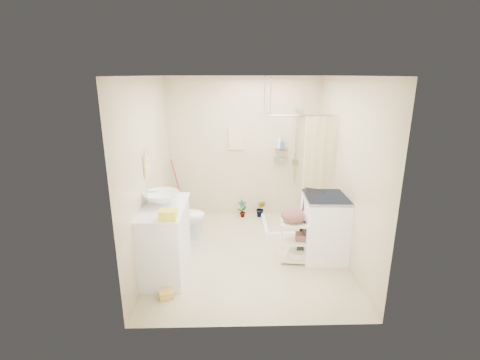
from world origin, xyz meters
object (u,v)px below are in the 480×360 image
object	(u,v)px
vanity	(164,239)
washing_machine	(326,227)
toilet	(183,216)
laundry_rack	(299,238)

from	to	relation	value
vanity	washing_machine	xyz separation A→B (m)	(2.30, 0.36, -0.01)
toilet	laundry_rack	size ratio (longest dim) A/B	1.01
toilet	laundry_rack	bearing A→B (deg)	-115.34
vanity	toilet	world-z (taller)	vanity
toilet	washing_machine	distance (m)	2.29
vanity	laundry_rack	world-z (taller)	vanity
vanity	toilet	distance (m)	1.07
vanity	laundry_rack	size ratio (longest dim) A/B	1.50
toilet	vanity	bearing A→B (deg)	173.13
vanity	toilet	xyz separation A→B (m)	(0.12, 1.06, -0.11)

